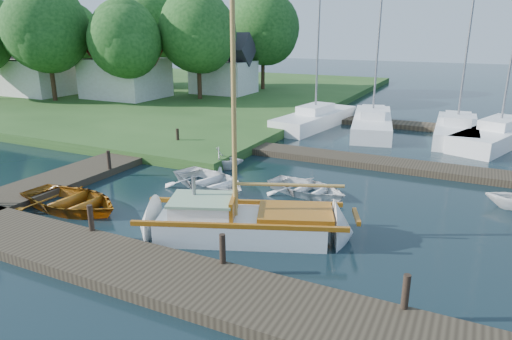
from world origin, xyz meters
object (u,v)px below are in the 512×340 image
at_px(mooring_post_2, 223,249).
at_px(marina_boat_1, 372,122).
at_px(sailboat, 248,226).
at_px(marina_boat_3, 499,133).
at_px(mooring_post_4, 109,160).
at_px(house_c, 224,69).
at_px(tender_b, 221,157).
at_px(tree_5, 72,35).
at_px(dinghy, 71,198).
at_px(tree_4, 149,25).
at_px(tender_c, 307,186).
at_px(tree_7, 263,27).
at_px(tree_2, 125,40).
at_px(marina_boat_0, 315,118).
at_px(mooring_post_1, 91,218).
at_px(tree_3, 198,32).
at_px(mooring_post_5, 178,136).
at_px(house_b, 38,68).
at_px(tender_a, 210,179).
at_px(tree_1, 47,28).
at_px(house_a, 125,68).
at_px(mooring_post_3, 406,292).
at_px(marina_boat_2, 457,129).

height_order(mooring_post_2, marina_boat_1, marina_boat_1).
distance_m(sailboat, marina_boat_3, 18.06).
relative_size(mooring_post_4, house_c, 0.15).
bearing_deg(mooring_post_4, tender_b, 38.48).
bearing_deg(tree_5, dinghy, -43.86).
bearing_deg(tender_b, tree_4, 26.09).
xyz_separation_m(tender_c, tree_4, (-23.41, 20.49, 6.04)).
bearing_deg(tree_7, tree_2, -116.57).
bearing_deg(marina_boat_0, tree_4, 75.70).
xyz_separation_m(mooring_post_1, tree_7, (-9.00, 31.05, 5.50)).
relative_size(mooring_post_4, dinghy, 0.20).
bearing_deg(sailboat, tree_3, 104.12).
distance_m(mooring_post_4, dinghy, 3.84).
bearing_deg(tender_b, marina_boat_3, -64.67).
height_order(mooring_post_5, dinghy, mooring_post_5).
bearing_deg(house_b, tender_a, -27.67).
relative_size(tender_b, marina_boat_3, 0.18).
distance_m(mooring_post_4, tree_1, 21.52).
distance_m(sailboat, house_a, 28.31).
relative_size(tender_b, tree_1, 0.22).
relative_size(mooring_post_1, mooring_post_4, 1.00).
bearing_deg(tree_2, marina_boat_3, -0.38).
distance_m(marina_boat_3, tree_5, 38.91).
xyz_separation_m(mooring_post_5, marina_boat_0, (4.53, 8.71, -0.14)).
bearing_deg(mooring_post_4, mooring_post_1, -51.34).
bearing_deg(marina_boat_1, sailboat, 168.27).
bearing_deg(sailboat, house_b, 128.26).
distance_m(house_c, tree_5, 16.36).
bearing_deg(dinghy, tender_b, -15.66).
xyz_separation_m(mooring_post_3, marina_boat_3, (2.11, 18.87, -0.13)).
xyz_separation_m(tender_a, tender_c, (3.69, 1.05, -0.05)).
xyz_separation_m(mooring_post_1, marina_boat_2, (8.92, 19.07, -0.12)).
height_order(sailboat, tree_3, tree_3).
bearing_deg(dinghy, house_c, 21.86).
bearing_deg(marina_boat_0, house_b, 98.18).
distance_m(tender_b, marina_boat_2, 14.37).
height_order(tender_b, tree_7, tree_7).
xyz_separation_m(tender_a, tender_b, (-0.96, 2.49, 0.15)).
relative_size(tender_b, tree_2, 0.26).
xyz_separation_m(mooring_post_2, tender_b, (-4.73, 8.00, -0.16)).
distance_m(dinghy, tree_7, 30.82).
xyz_separation_m(house_a, tree_5, (-10.00, 4.05, 2.46)).
height_order(mooring_post_2, tree_1, tree_1).
distance_m(marina_boat_3, tree_3, 23.10).
bearing_deg(mooring_post_3, tree_2, 141.56).
relative_size(tender_c, marina_boat_2, 0.27).
relative_size(house_c, tree_7, 0.56).
relative_size(mooring_post_3, tree_3, 0.09).
xyz_separation_m(tree_2, tree_4, (-4.00, 8.00, 1.12)).
bearing_deg(tree_2, tender_b, -36.81).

